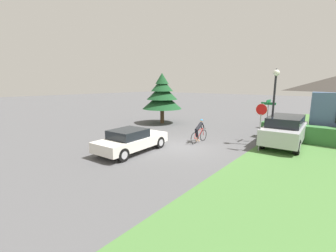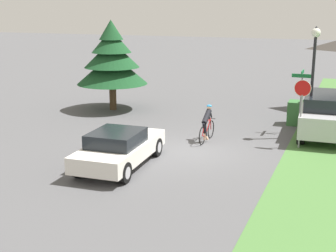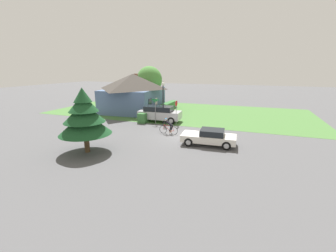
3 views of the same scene
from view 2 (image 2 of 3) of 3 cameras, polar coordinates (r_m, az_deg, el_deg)
The scene contains 8 objects.
ground_plane at distance 18.21m, azimuth 2.81°, elevation -3.01°, with size 140.00×140.00×0.00m, color #515154.
sedan_left_lane at distance 16.31m, azimuth -5.96°, elevation -2.69°, with size 2.06×4.43×1.32m.
cyclist at distance 19.36m, azimuth 4.75°, elevation 0.22°, with size 0.44×1.87×1.52m.
parked_suv_right at distance 21.23m, azimuth 18.71°, elevation 1.40°, with size 2.29×5.01×1.82m.
stop_sign at distance 18.84m, azimuth 15.99°, elevation 2.93°, with size 0.65×0.08×2.71m.
street_lamp at distance 20.22m, azimuth 17.35°, elevation 7.58°, with size 0.38×0.38×4.68m.
street_name_sign at distance 21.18m, azimuth 15.95°, elevation 4.24°, with size 0.90×0.90×2.78m.
conifer_tall_near at distance 25.30m, azimuth -6.87°, elevation 8.05°, with size 3.77×3.77×4.80m.
Camera 2 is at (5.62, -16.47, 5.39)m, focal length 50.00 mm.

